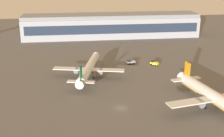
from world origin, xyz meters
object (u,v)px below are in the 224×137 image
(airplane_near_gate, at_px, (216,99))
(airplane_taxiway_distant, at_px, (89,69))
(baggage_tractor, at_px, (154,63))
(maintenance_van, at_px, (131,62))

(airplane_near_gate, distance_m, airplane_taxiway_distant, 57.75)
(baggage_tractor, height_order, maintenance_van, same)
(maintenance_van, bearing_deg, airplane_taxiway_distant, 117.71)
(baggage_tractor, bearing_deg, maintenance_van, 124.41)
(airplane_near_gate, bearing_deg, maintenance_van, -82.13)
(airplane_taxiway_distant, distance_m, maintenance_van, 28.27)
(airplane_taxiway_distant, distance_m, baggage_tractor, 36.93)
(airplane_taxiway_distant, relative_size, baggage_tractor, 9.36)
(baggage_tractor, xyz_separation_m, maintenance_van, (-11.67, 3.31, 0.00))
(airplane_taxiway_distant, height_order, maintenance_van, airplane_taxiway_distant)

